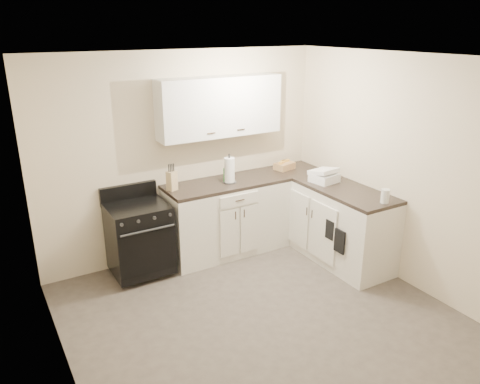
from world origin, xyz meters
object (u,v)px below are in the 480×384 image
knife_block (172,181)px  countertop_grill (324,178)px  stove (140,238)px  wicker_basket (284,166)px  paper_towel (229,170)px

knife_block → countertop_grill: (1.72, -0.66, -0.06)m
knife_block → stove: bearing=168.1°
wicker_basket → paper_towel: bearing=-172.9°
knife_block → countertop_grill: 1.85m
stove → knife_block: knife_block is taller
stove → countertop_grill: bearing=-15.1°
stove → knife_block: 0.75m
wicker_basket → countertop_grill: bearing=-81.4°
knife_block → countertop_grill: bearing=-42.5°
paper_towel → knife_block: bearing=172.9°
countertop_grill → knife_block: bearing=150.3°
paper_towel → wicker_basket: 0.92m
countertop_grill → wicker_basket: bearing=90.1°
knife_block → wicker_basket: size_ratio=0.86×
stove → wicker_basket: 2.14m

